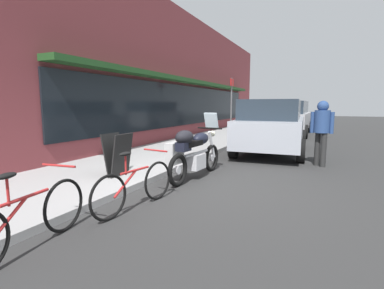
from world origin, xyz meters
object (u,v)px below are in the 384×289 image
at_px(second_bicycle_by_cafe, 27,220).
at_px(parked_minivan, 272,125).
at_px(parking_sign_pole, 231,102).
at_px(parked_car_down_block, 289,117).
at_px(parked_bicycle, 135,186).
at_px(touring_motorcycle, 192,151).
at_px(pedestrian_walking, 322,125).
at_px(sandwich_board_sign, 118,155).

bearing_deg(second_bicycle_by_cafe, parked_minivan, -9.09).
distance_m(parking_sign_pole, parked_car_down_block, 3.73).
bearing_deg(parked_bicycle, touring_motorcycle, -0.96).
bearing_deg(parked_bicycle, second_bicycle_by_cafe, 170.17).
xyz_separation_m(parked_minivan, parked_car_down_block, (6.18, 0.19, 0.02)).
bearing_deg(parking_sign_pole, parked_minivan, -143.52).
bearing_deg(parked_car_down_block, parked_minivan, -178.21).
distance_m(touring_motorcycle, pedestrian_walking, 3.61).
relative_size(parked_minivan, sandwich_board_sign, 5.48).
bearing_deg(touring_motorcycle, second_bicycle_by_cafe, 175.10).
bearing_deg(parked_minivan, sandwich_board_sign, 155.89).
height_order(parked_bicycle, parked_car_down_block, parked_car_down_block).
height_order(sandwich_board_sign, parked_car_down_block, parked_car_down_block).
xyz_separation_m(pedestrian_walking, second_bicycle_by_cafe, (-6.14, 2.76, -0.70)).
height_order(touring_motorcycle, second_bicycle_by_cafe, touring_motorcycle).
xyz_separation_m(parked_minivan, parking_sign_pole, (3.32, 2.45, 0.78)).
bearing_deg(second_bicycle_by_cafe, parking_sign_pole, 6.18).
bearing_deg(pedestrian_walking, touring_motorcycle, 136.64).
relative_size(pedestrian_walking, second_bicycle_by_cafe, 0.96).
bearing_deg(second_bicycle_by_cafe, touring_motorcycle, -4.90).
bearing_deg(parked_bicycle, parked_minivan, -8.91).
bearing_deg(touring_motorcycle, parked_car_down_block, -4.12).
xyz_separation_m(touring_motorcycle, parking_sign_pole, (7.58, 1.51, 1.10)).
distance_m(parked_bicycle, second_bicycle_by_cafe, 1.58).
relative_size(touring_motorcycle, parked_minivan, 0.45).
relative_size(parking_sign_pole, second_bicycle_by_cafe, 1.54).
relative_size(parked_minivan, parked_car_down_block, 0.97).
relative_size(parked_bicycle, parking_sign_pole, 0.63).
distance_m(parking_sign_pole, second_bicycle_by_cafe, 11.26).
height_order(pedestrian_walking, sandwich_board_sign, pedestrian_walking).
bearing_deg(second_bicycle_by_cafe, parked_car_down_block, -4.32).
bearing_deg(parked_car_down_block, sandwich_board_sign, 169.54).
bearing_deg(parking_sign_pole, parked_car_down_block, -38.30).
height_order(parked_minivan, sandwich_board_sign, parked_minivan).
distance_m(sandwich_board_sign, parking_sign_pole, 8.47).
xyz_separation_m(touring_motorcycle, parked_minivan, (4.26, -0.95, 0.32)).
height_order(parked_bicycle, parked_minivan, parked_minivan).
xyz_separation_m(touring_motorcycle, parked_bicycle, (-1.98, 0.03, -0.25)).
height_order(touring_motorcycle, parked_minivan, parked_minivan).
height_order(parking_sign_pole, second_bicycle_by_cafe, parking_sign_pole).
bearing_deg(parked_car_down_block, second_bicycle_by_cafe, 175.68).
relative_size(touring_motorcycle, sandwich_board_sign, 2.46).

